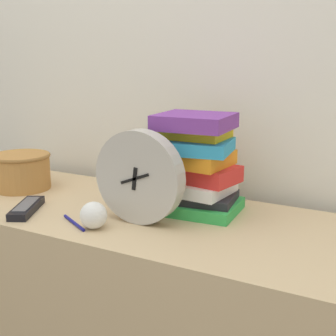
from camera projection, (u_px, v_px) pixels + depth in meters
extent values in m
cube|color=silver|center=(183.00, 29.00, 1.45)|extent=(6.00, 0.04, 2.40)
cube|color=tan|center=(131.00, 324.00, 1.37)|extent=(1.36, 0.50, 0.70)
cylinder|color=#B7B2A8|center=(140.00, 177.00, 1.17)|extent=(0.24, 0.04, 0.24)
cylinder|color=silver|center=(137.00, 178.00, 1.16)|extent=(0.21, 0.01, 0.21)
cube|color=black|center=(135.00, 179.00, 1.15)|extent=(0.02, 0.01, 0.06)
cube|color=black|center=(135.00, 179.00, 1.15)|extent=(0.08, 0.01, 0.04)
cylinder|color=black|center=(135.00, 179.00, 1.15)|extent=(0.01, 0.01, 0.01)
cube|color=green|center=(200.00, 206.00, 1.28)|extent=(0.22, 0.19, 0.03)
cube|color=#232328|center=(197.00, 196.00, 1.28)|extent=(0.23, 0.18, 0.02)
cube|color=white|center=(193.00, 186.00, 1.28)|extent=(0.21, 0.17, 0.03)
cube|color=red|center=(196.00, 172.00, 1.28)|extent=(0.24, 0.16, 0.04)
cube|color=orange|center=(191.00, 157.00, 1.27)|extent=(0.21, 0.17, 0.04)
cube|color=#2D9ED1|center=(191.00, 146.00, 1.24)|extent=(0.24, 0.19, 0.03)
cube|color=yellow|center=(193.00, 133.00, 1.26)|extent=(0.18, 0.14, 0.03)
cube|color=#7A3899|center=(195.00, 121.00, 1.22)|extent=(0.20, 0.18, 0.04)
cylinder|color=#B27A3D|center=(21.00, 171.00, 1.49)|extent=(0.18, 0.18, 0.11)
torus|color=olive|center=(20.00, 156.00, 1.48)|extent=(0.19, 0.19, 0.01)
cube|color=black|center=(27.00, 208.00, 1.28)|extent=(0.12, 0.17, 0.02)
cube|color=#59595E|center=(26.00, 204.00, 1.27)|extent=(0.09, 0.13, 0.00)
sphere|color=white|center=(94.00, 215.00, 1.15)|extent=(0.07, 0.07, 0.07)
cylinder|color=navy|center=(74.00, 223.00, 1.18)|extent=(0.11, 0.07, 0.01)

